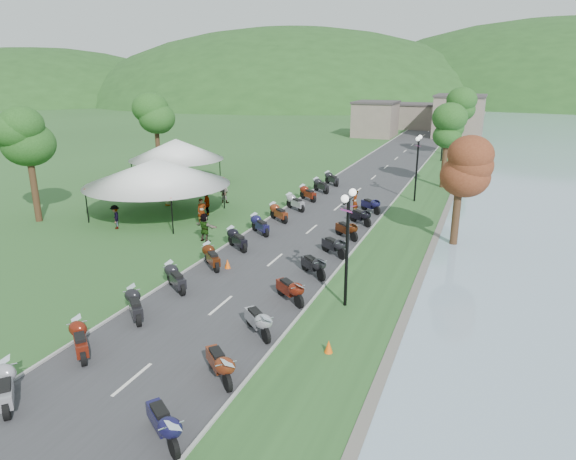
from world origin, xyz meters
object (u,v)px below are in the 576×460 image
(pedestrian_a, at_px, (202,223))
(pedestrian_c, at_px, (117,229))
(pedestrian_b, at_px, (224,203))
(vendor_tent_main, at_px, (158,187))

(pedestrian_a, distance_m, pedestrian_c, 5.48)
(pedestrian_b, bearing_deg, vendor_tent_main, 57.86)
(pedestrian_a, bearing_deg, vendor_tent_main, 118.13)
(vendor_tent_main, relative_size, pedestrian_a, 3.93)
(pedestrian_a, bearing_deg, pedestrian_b, 51.71)
(vendor_tent_main, xyz_separation_m, pedestrian_c, (-0.70, -3.76, -2.00))
(pedestrian_a, xyz_separation_m, pedestrian_c, (-4.53, -3.08, 0.00))
(pedestrian_c, bearing_deg, vendor_tent_main, 127.59)
(vendor_tent_main, bearing_deg, pedestrian_c, -100.55)
(pedestrian_b, bearing_deg, pedestrian_a, 98.52)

